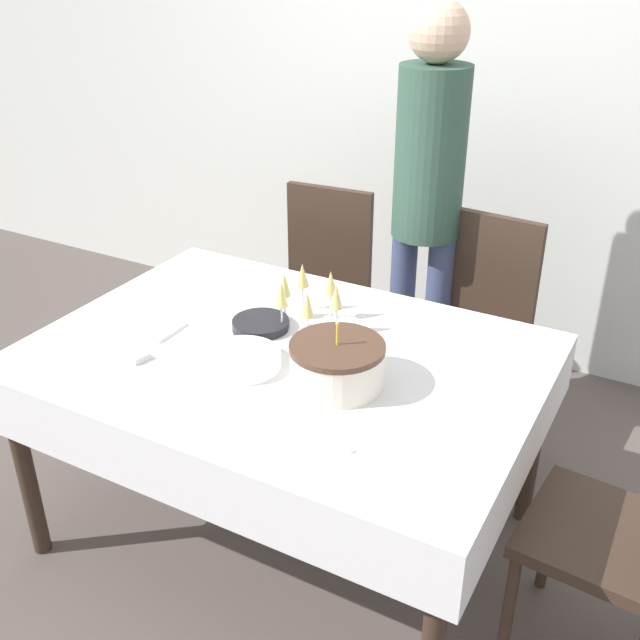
{
  "coord_description": "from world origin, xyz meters",
  "views": [
    {
      "loc": [
        1.1,
        -1.76,
        1.97
      ],
      "look_at": [
        0.11,
        0.05,
        0.89
      ],
      "focal_mm": 42.0,
      "sensor_mm": 36.0,
      "label": 1
    }
  ],
  "objects_px": {
    "person_standing": "(428,183)",
    "dining_chair_far_right": "(475,325)",
    "gift_bag": "(95,383)",
    "birthday_cake": "(337,364)",
    "dining_chair_right_end": "(640,525)",
    "plate_stack_dessert": "(261,325)",
    "champagne_tray": "(306,304)",
    "dining_chair_far_left": "(319,288)",
    "plate_stack_main": "(242,360)"
  },
  "relations": [
    {
      "from": "dining_chair_right_end",
      "to": "plate_stack_dessert",
      "type": "height_order",
      "value": "dining_chair_right_end"
    },
    {
      "from": "dining_chair_right_end",
      "to": "person_standing",
      "type": "distance_m",
      "value": 1.53
    },
    {
      "from": "dining_chair_far_right",
      "to": "gift_bag",
      "type": "relative_size",
      "value": 3.36
    },
    {
      "from": "dining_chair_far_right",
      "to": "dining_chair_right_end",
      "type": "bearing_deg",
      "value": -49.69
    },
    {
      "from": "plate_stack_main",
      "to": "plate_stack_dessert",
      "type": "height_order",
      "value": "plate_stack_main"
    },
    {
      "from": "dining_chair_right_end",
      "to": "champagne_tray",
      "type": "relative_size",
      "value": 2.97
    },
    {
      "from": "dining_chair_far_left",
      "to": "plate_stack_main",
      "type": "relative_size",
      "value": 3.97
    },
    {
      "from": "dining_chair_far_right",
      "to": "champagne_tray",
      "type": "height_order",
      "value": "dining_chair_far_right"
    },
    {
      "from": "plate_stack_main",
      "to": "person_standing",
      "type": "distance_m",
      "value": 1.17
    },
    {
      "from": "person_standing",
      "to": "gift_bag",
      "type": "bearing_deg",
      "value": -149.94
    },
    {
      "from": "birthday_cake",
      "to": "person_standing",
      "type": "bearing_deg",
      "value": 98.09
    },
    {
      "from": "champagne_tray",
      "to": "plate_stack_main",
      "type": "height_order",
      "value": "champagne_tray"
    },
    {
      "from": "plate_stack_main",
      "to": "gift_bag",
      "type": "bearing_deg",
      "value": 160.31
    },
    {
      "from": "dining_chair_far_right",
      "to": "gift_bag",
      "type": "height_order",
      "value": "dining_chair_far_right"
    },
    {
      "from": "birthday_cake",
      "to": "plate_stack_dessert",
      "type": "height_order",
      "value": "birthday_cake"
    },
    {
      "from": "dining_chair_far_right",
      "to": "plate_stack_dessert",
      "type": "xyz_separation_m",
      "value": [
        -0.51,
        -0.8,
        0.24
      ]
    },
    {
      "from": "birthday_cake",
      "to": "gift_bag",
      "type": "distance_m",
      "value": 1.61
    },
    {
      "from": "dining_chair_far_left",
      "to": "person_standing",
      "type": "height_order",
      "value": "person_standing"
    },
    {
      "from": "champagne_tray",
      "to": "plate_stack_dessert",
      "type": "relative_size",
      "value": 1.7
    },
    {
      "from": "dining_chair_right_end",
      "to": "person_standing",
      "type": "xyz_separation_m",
      "value": [
        -1.04,
        0.99,
        0.53
      ]
    },
    {
      "from": "person_standing",
      "to": "gift_bag",
      "type": "relative_size",
      "value": 6.02
    },
    {
      "from": "dining_chair_right_end",
      "to": "plate_stack_main",
      "type": "height_order",
      "value": "dining_chair_right_end"
    },
    {
      "from": "birthday_cake",
      "to": "plate_stack_main",
      "type": "distance_m",
      "value": 0.31
    },
    {
      "from": "champagne_tray",
      "to": "gift_bag",
      "type": "height_order",
      "value": "champagne_tray"
    },
    {
      "from": "dining_chair_far_left",
      "to": "plate_stack_main",
      "type": "xyz_separation_m",
      "value": [
        0.29,
        -1.03,
        0.24
      ]
    },
    {
      "from": "dining_chair_far_right",
      "to": "gift_bag",
      "type": "xyz_separation_m",
      "value": [
        -1.54,
        -0.63,
        -0.4
      ]
    },
    {
      "from": "dining_chair_right_end",
      "to": "plate_stack_main",
      "type": "xyz_separation_m",
      "value": [
        -1.19,
        -0.13,
        0.24
      ]
    },
    {
      "from": "gift_bag",
      "to": "dining_chair_right_end",
      "type": "bearing_deg",
      "value": -6.57
    },
    {
      "from": "dining_chair_far_right",
      "to": "birthday_cake",
      "type": "distance_m",
      "value": 1.03
    },
    {
      "from": "person_standing",
      "to": "dining_chair_far_right",
      "type": "bearing_deg",
      "value": -19.41
    },
    {
      "from": "dining_chair_far_left",
      "to": "plate_stack_dessert",
      "type": "bearing_deg",
      "value": -75.01
    },
    {
      "from": "plate_stack_dessert",
      "to": "person_standing",
      "type": "relative_size",
      "value": 0.11
    },
    {
      "from": "birthday_cake",
      "to": "champagne_tray",
      "type": "height_order",
      "value": "birthday_cake"
    },
    {
      "from": "dining_chair_far_right",
      "to": "plate_stack_main",
      "type": "distance_m",
      "value": 1.14
    },
    {
      "from": "plate_stack_dessert",
      "to": "person_standing",
      "type": "distance_m",
      "value": 0.97
    },
    {
      "from": "dining_chair_far_left",
      "to": "dining_chair_far_right",
      "type": "height_order",
      "value": "same"
    },
    {
      "from": "birthday_cake",
      "to": "plate_stack_dessert",
      "type": "distance_m",
      "value": 0.43
    },
    {
      "from": "dining_chair_far_right",
      "to": "person_standing",
      "type": "relative_size",
      "value": 0.56
    },
    {
      "from": "person_standing",
      "to": "birthday_cake",
      "type": "bearing_deg",
      "value": -81.91
    },
    {
      "from": "plate_stack_dessert",
      "to": "gift_bag",
      "type": "distance_m",
      "value": 1.22
    },
    {
      "from": "dining_chair_far_left",
      "to": "gift_bag",
      "type": "relative_size",
      "value": 3.36
    },
    {
      "from": "dining_chair_right_end",
      "to": "champagne_tray",
      "type": "height_order",
      "value": "dining_chair_right_end"
    },
    {
      "from": "gift_bag",
      "to": "dining_chair_far_left",
      "type": "bearing_deg",
      "value": 37.79
    },
    {
      "from": "person_standing",
      "to": "dining_chair_right_end",
      "type": "bearing_deg",
      "value": -43.76
    },
    {
      "from": "champagne_tray",
      "to": "plate_stack_dessert",
      "type": "distance_m",
      "value": 0.17
    },
    {
      "from": "dining_chair_far_right",
      "to": "birthday_cake",
      "type": "height_order",
      "value": "dining_chair_far_right"
    },
    {
      "from": "dining_chair_right_end",
      "to": "plate_stack_dessert",
      "type": "relative_size",
      "value": 5.05
    },
    {
      "from": "person_standing",
      "to": "champagne_tray",
      "type": "bearing_deg",
      "value": -97.81
    },
    {
      "from": "dining_chair_right_end",
      "to": "gift_bag",
      "type": "bearing_deg",
      "value": 173.43
    },
    {
      "from": "person_standing",
      "to": "gift_bag",
      "type": "xyz_separation_m",
      "value": [
        -1.26,
        -0.73,
        -0.92
      ]
    }
  ]
}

